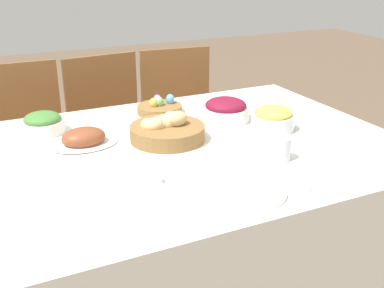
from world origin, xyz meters
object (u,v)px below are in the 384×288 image
Objects in this scene: ham_platter at (84,139)px; drinking_cup at (281,148)px; chair_far_left at (27,149)px; beet_salad_bowl at (226,110)px; spoon at (293,180)px; fork at (197,203)px; chair_far_right at (182,124)px; dinner_plate at (243,191)px; green_salad_bowl at (43,123)px; knife at (286,182)px; bread_basket at (166,130)px; egg_basket at (160,108)px; chair_far_center at (113,135)px; butter_dish at (141,178)px; pineapple_bowl at (273,118)px.

ham_platter is 3.05× the size of drinking_cup.
chair_far_left is 1.10m from beet_salad_bowl.
chair_far_left is 5.63× the size of spoon.
ham_platter is 1.54× the size of fork.
drinking_cup is at bearing -92.10° from chair_far_right.
dinner_plate reaches higher than fork.
chair_far_left is 1.42m from drinking_cup.
green_salad_bowl is 0.93m from drinking_cup.
drinking_cup is (0.58, -0.42, 0.02)m from ham_platter.
bread_basket is at bearing 115.65° from knife.
green_salad_bowl is 0.84m from fork.
chair_far_right and chair_far_left have the same top height.
ham_platter is (-0.75, -0.76, 0.30)m from chair_far_right.
fork is at bearing 175.58° from spoon.
fork is (-0.15, 0.00, -0.00)m from dinner_plate.
egg_basket is 0.82m from knife.
knife is (0.19, -0.50, -0.04)m from bread_basket.
beet_salad_bowl is 1.26× the size of fork.
bread_basket is at bearing -15.47° from ham_platter.
green_salad_bowl is 0.90m from dinner_plate.
drinking_cup is at bearing -94.11° from beet_salad_bowl.
chair_far_right is 5.38× the size of green_salad_bowl.
egg_basket is at bearing 135.32° from beet_salad_bowl.
bread_basket is 0.31m from ham_platter.
chair_far_center is at bearing 88.49° from fork.
butter_dish is (-0.41, 0.19, 0.01)m from knife.
pineapple_bowl is (0.33, -0.39, 0.02)m from egg_basket.
bread_basket is (-0.03, -0.85, 0.32)m from chair_far_center.
chair_far_left is at bearing 92.11° from green_salad_bowl.
spoon is (0.65, -1.34, 0.28)m from chair_far_left.
chair_far_left is 4.61× the size of egg_basket.
drinking_cup reaches higher than knife.
ham_platter reaches higher than fork.
beet_salad_bowl is 0.61m from knife.
green_salad_bowl is at bearing 115.07° from fork.
butter_dish is (-0.44, 0.19, 0.01)m from spoon.
spoon is (0.63, -0.78, -0.04)m from green_salad_bowl.
chair_far_right is at bearing 88.80° from pineapple_bowl.
chair_far_left reaches higher than ham_platter.
chair_far_right is 1.43m from dinner_plate.
dinner_plate is (-0.28, -0.60, -0.04)m from beet_salad_bowl.
drinking_cup is at bearing -83.37° from chair_far_center.
bread_basket is 0.44m from pineapple_bowl.
green_salad_bowl reaches higher than fork.
spoon is (-0.23, -1.34, 0.28)m from chair_far_right.
dinner_plate is 3.12× the size of drinking_cup.
ham_platter is 0.78m from spoon.
bread_basket is at bearing -112.08° from chair_far_right.
fork is (-0.56, -1.34, 0.28)m from chair_far_right.
chair_far_center is at bearing 67.12° from ham_platter.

